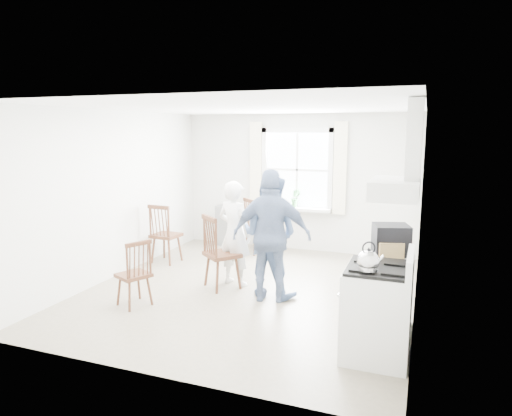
% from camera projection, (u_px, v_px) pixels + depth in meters
% --- Properties ---
extents(room_shell, '(4.62, 5.12, 2.64)m').
position_uv_depth(room_shell, '(250.00, 202.00, 6.40)').
color(room_shell, gray).
rests_on(room_shell, ground).
extents(window_assembly, '(1.88, 0.24, 1.70)m').
position_uv_depth(window_assembly, '(297.00, 175.00, 8.64)').
color(window_assembly, white).
rests_on(window_assembly, room_shell).
extents(range_hood, '(0.45, 0.76, 0.94)m').
position_uv_depth(range_hood, '(402.00, 172.00, 4.34)').
color(range_hood, silver).
rests_on(range_hood, room_shell).
extents(shelf_unit, '(0.40, 0.30, 0.80)m').
position_uv_depth(shelf_unit, '(227.00, 225.00, 9.19)').
color(shelf_unit, gray).
rests_on(shelf_unit, ground).
extents(gas_stove, '(0.68, 0.76, 1.12)m').
position_uv_depth(gas_stove, '(377.00, 311.00, 4.64)').
color(gas_stove, silver).
rests_on(gas_stove, ground).
extents(kettle, '(0.21, 0.21, 0.30)m').
position_uv_depth(kettle, '(368.00, 262.00, 4.38)').
color(kettle, silver).
rests_on(kettle, gas_stove).
extents(low_cabinet, '(0.50, 0.55, 0.90)m').
position_uv_depth(low_cabinet, '(390.00, 292.00, 5.27)').
color(low_cabinet, silver).
rests_on(low_cabinet, ground).
extents(stereo_stack, '(0.47, 0.44, 0.34)m').
position_uv_depth(stereo_stack, '(391.00, 240.00, 5.17)').
color(stereo_stack, black).
rests_on(stereo_stack, low_cabinet).
extents(cardboard_box, '(0.32, 0.28, 0.17)m').
position_uv_depth(cardboard_box, '(390.00, 249.00, 5.08)').
color(cardboard_box, '#9F814D').
rests_on(cardboard_box, low_cabinet).
extents(windsor_chair_a, '(0.48, 0.47, 1.05)m').
position_uv_depth(windsor_chair_a, '(162.00, 228.00, 7.84)').
color(windsor_chair_a, '#452516').
rests_on(windsor_chair_a, ground).
extents(windsor_chair_b, '(0.64, 0.64, 1.10)m').
position_uv_depth(windsor_chair_b, '(215.00, 244.00, 6.58)').
color(windsor_chair_b, '#452516').
rests_on(windsor_chair_b, ground).
extents(windsor_chair_c, '(0.50, 0.50, 0.91)m').
position_uv_depth(windsor_chair_c, '(137.00, 266.00, 5.90)').
color(windsor_chair_c, '#452516').
rests_on(windsor_chair_c, ground).
extents(person_left, '(0.71, 0.71, 1.57)m').
position_uv_depth(person_left, '(235.00, 233.00, 6.75)').
color(person_left, white).
rests_on(person_left, ground).
extents(person_mid, '(0.94, 0.94, 1.70)m').
position_uv_depth(person_mid, '(270.00, 236.00, 6.31)').
color(person_mid, '#4E6691').
rests_on(person_mid, ground).
extents(person_right, '(1.23, 1.23, 1.80)m').
position_uv_depth(person_right, '(272.00, 236.00, 6.09)').
color(person_right, navy).
rests_on(person_right, ground).
extents(potted_plant, '(0.20, 0.20, 0.35)m').
position_uv_depth(potted_plant, '(295.00, 198.00, 8.63)').
color(potted_plant, '#316F36').
rests_on(potted_plant, window_assembly).
extents(windsor_chair_d, '(0.61, 0.61, 1.05)m').
position_uv_depth(windsor_chair_d, '(253.00, 220.00, 8.52)').
color(windsor_chair_d, '#452516').
rests_on(windsor_chair_d, ground).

